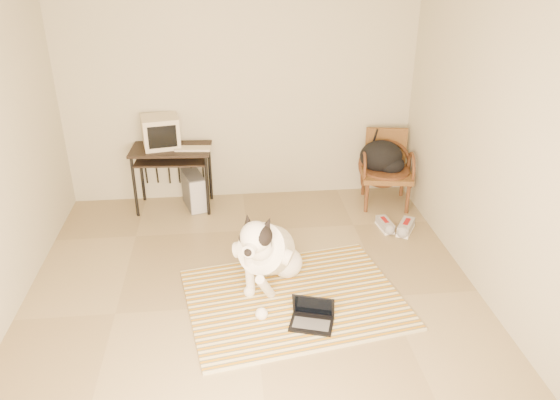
{
  "coord_description": "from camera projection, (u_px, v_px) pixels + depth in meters",
  "views": [
    {
      "loc": [
        -0.18,
        -3.82,
        2.87
      ],
      "look_at": [
        0.26,
        0.34,
        0.83
      ],
      "focal_mm": 35.0,
      "sensor_mm": 36.0,
      "label": 1
    }
  ],
  "objects": [
    {
      "name": "wall_right",
      "position": [
        504.0,
        149.0,
        4.29
      ],
      "size": [
        0.0,
        4.5,
        4.5
      ],
      "primitive_type": "plane",
      "rotation": [
        1.57,
        0.0,
        -1.57
      ],
      "color": "#BAB499",
      "rests_on": "floor"
    },
    {
      "name": "crt_monitor",
      "position": [
        161.0,
        132.0,
        6.03
      ],
      "size": [
        0.45,
        0.43,
        0.35
      ],
      "color": "beige",
      "rests_on": "computer_desk"
    },
    {
      "name": "floor",
      "position": [
        254.0,
        305.0,
        4.69
      ],
      "size": [
        4.5,
        4.5,
        0.0
      ],
      "primitive_type": "plane",
      "color": "#95825B",
      "rests_on": "ground"
    },
    {
      "name": "desk_keyboard",
      "position": [
        193.0,
        149.0,
        6.01
      ],
      "size": [
        0.4,
        0.18,
        0.03
      ],
      "primitive_type": "cube",
      "rotation": [
        0.0,
        0.0,
        -0.1
      ],
      "color": "beige",
      "rests_on": "computer_desk"
    },
    {
      "name": "computer_desk",
      "position": [
        171.0,
        157.0,
        6.1
      ],
      "size": [
        0.91,
        0.55,
        0.73
      ],
      "color": "black",
      "rests_on": "floor"
    },
    {
      "name": "sneaker_right",
      "position": [
        406.0,
        227.0,
        5.83
      ],
      "size": [
        0.28,
        0.34,
        0.11
      ],
      "color": "white",
      "rests_on": "floor"
    },
    {
      "name": "sneaker_left",
      "position": [
        385.0,
        225.0,
        5.89
      ],
      "size": [
        0.15,
        0.3,
        0.1
      ],
      "color": "white",
      "rests_on": "floor"
    },
    {
      "name": "backpack",
      "position": [
        383.0,
        158.0,
        6.27
      ],
      "size": [
        0.5,
        0.42,
        0.37
      ],
      "color": "black",
      "rests_on": "rattan_chair"
    },
    {
      "name": "rattan_chair",
      "position": [
        386.0,
        168.0,
        6.33
      ],
      "size": [
        0.64,
        0.63,
        0.85
      ],
      "color": "brown",
      "rests_on": "floor"
    },
    {
      "name": "laptop",
      "position": [
        312.0,
        316.0,
        4.42
      ],
      "size": [
        0.4,
        0.34,
        0.24
      ],
      "color": "black",
      "rests_on": "rug"
    },
    {
      "name": "rug",
      "position": [
        294.0,
        299.0,
        4.76
      ],
      "size": [
        2.03,
        1.68,
        0.02
      ],
      "color": "#B37214",
      "rests_on": "floor"
    },
    {
      "name": "wall_back",
      "position": [
        239.0,
        85.0,
        6.11
      ],
      "size": [
        4.5,
        0.0,
        4.5
      ],
      "primitive_type": "plane",
      "rotation": [
        1.57,
        0.0,
        0.0
      ],
      "color": "#BAB499",
      "rests_on": "floor"
    },
    {
      "name": "dog",
      "position": [
        267.0,
        252.0,
        4.83
      ],
      "size": [
        0.64,
        1.14,
        0.84
      ],
      "color": "white",
      "rests_on": "rug"
    },
    {
      "name": "pc_tower",
      "position": [
        194.0,
        191.0,
        6.3
      ],
      "size": [
        0.3,
        0.47,
        0.41
      ],
      "color": "#4F5052",
      "rests_on": "floor"
    },
    {
      "name": "wall_front",
      "position": [
        283.0,
        375.0,
        2.09
      ],
      "size": [
        4.5,
        0.0,
        4.5
      ],
      "primitive_type": "plane",
      "rotation": [
        -1.57,
        0.0,
        0.0
      ],
      "color": "#BAB499",
      "rests_on": "floor"
    }
  ]
}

